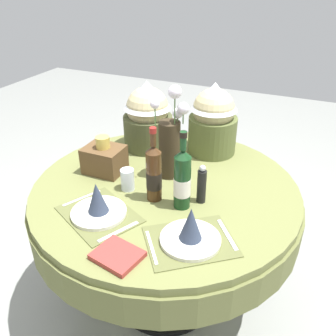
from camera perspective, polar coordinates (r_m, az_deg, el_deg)
The scene contains 13 objects.
ground at distance 2.27m, azimuth -0.35°, elevation -19.16°, with size 8.00×8.00×0.00m, color gray.
dining_table at distance 1.84m, azimuth -0.41°, elevation -6.06°, with size 1.33×1.33×0.76m.
place_setting_left at distance 1.57m, azimuth -11.06°, elevation -5.94°, with size 0.42×0.38×0.16m.
place_setting_right at distance 1.41m, azimuth 3.61°, elevation -10.18°, with size 0.43×0.41×0.16m.
flower_vase at distance 1.76m, azimuth 0.37°, elevation 4.10°, with size 0.16×0.14×0.48m.
wine_bottle_left at distance 1.60m, azimuth -2.32°, elevation -0.81°, with size 0.07×0.07×0.36m.
wine_bottle_right at distance 1.55m, azimuth 2.29°, elevation -1.79°, with size 0.08×0.08×0.36m.
tumbler_near_right at distance 1.72m, azimuth -6.46°, elevation -1.83°, with size 0.07×0.07×0.11m, color silver.
pepper_mill at distance 1.61m, azimuth 5.37°, elevation -2.72°, with size 0.04×0.04×0.19m.
book_on_table at distance 1.38m, azimuth -8.04°, elevation -13.58°, with size 0.17×0.14×0.02m, color #99332D.
gift_tub_back_left at distance 2.06m, azimuth -3.26°, elevation 8.67°, with size 0.28×0.28×0.40m.
gift_tub_back_centre at distance 2.01m, azimuth 7.22°, elevation 8.13°, with size 0.27×0.27×0.41m.
woven_basket_side_left at distance 1.87m, azimuth -10.15°, elevation 1.47°, with size 0.20×0.16×0.20m.
Camera 1 is at (0.61, -1.36, 1.72)m, focal length 38.33 mm.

